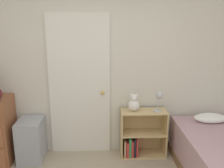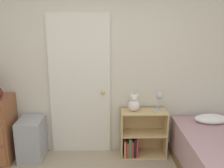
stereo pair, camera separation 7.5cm
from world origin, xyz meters
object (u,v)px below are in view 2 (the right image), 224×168
Objects in this scene: teddy_bear at (134,104)px; desk_lamp at (159,98)px; storage_bin at (32,139)px; bookshelf at (139,137)px.

desk_lamp is at bearing -7.15° from teddy_bear.
teddy_bear reaches higher than storage_bin.
storage_bin is 1.58m from bookshelf.
storage_bin is 0.86× the size of bookshelf.
desk_lamp is (0.35, -0.04, 0.10)m from teddy_bear.
teddy_bear is at bearing -175.04° from bookshelf.
teddy_bear is 0.37m from desk_lamp.
teddy_bear is 0.86× the size of desk_lamp.
bookshelf is 0.53m from teddy_bear.
desk_lamp is (0.26, -0.05, 0.63)m from bookshelf.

